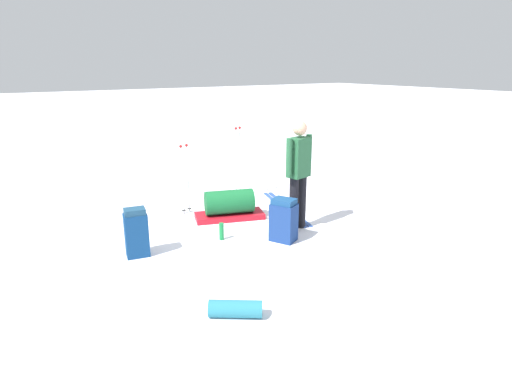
# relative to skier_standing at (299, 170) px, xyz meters

# --- Properties ---
(ground_plane) EXTENTS (80.00, 80.00, 0.00)m
(ground_plane) POSITION_rel_skier_standing_xyz_m (0.72, -0.09, -0.95)
(ground_plane) COLOR white
(skier_standing) EXTENTS (0.56, 0.29, 1.70)m
(skier_standing) POSITION_rel_skier_standing_xyz_m (0.00, 0.00, 0.00)
(skier_standing) COLOR black
(skier_standing) RESTS_ON ground_plane
(ski_pair_near) EXTENTS (0.70, 1.95, 0.05)m
(ski_pair_near) POSITION_rel_skier_standing_xyz_m (-0.44, -0.89, -0.94)
(ski_pair_near) COLOR #2E52A4
(ski_pair_near) RESTS_ON ground_plane
(backpack_large_dark) EXTENTS (0.40, 0.44, 0.64)m
(backpack_large_dark) POSITION_rel_skier_standing_xyz_m (0.47, 0.26, -0.64)
(backpack_large_dark) COLOR navy
(backpack_large_dark) RESTS_ON ground_plane
(backpack_bright) EXTENTS (0.34, 0.28, 0.67)m
(backpack_bright) POSITION_rel_skier_standing_xyz_m (2.43, -0.40, -0.62)
(backpack_bright) COLOR navy
(backpack_bright) RESTS_ON ground_plane
(ski_poles_planted_near) EXTENTS (0.19, 0.11, 1.21)m
(ski_poles_planted_near) POSITION_rel_skier_standing_xyz_m (1.14, -1.66, -0.28)
(ski_poles_planted_near) COLOR #B1BABE
(ski_poles_planted_near) RESTS_ON ground_plane
(ski_poles_planted_far) EXTENTS (0.17, 0.10, 1.37)m
(ski_poles_planted_far) POSITION_rel_skier_standing_xyz_m (-0.12, -2.00, -0.20)
(ski_poles_planted_far) COLOR #B0BABB
(ski_poles_planted_far) RESTS_ON ground_plane
(gear_sled) EXTENTS (1.23, 0.79, 0.49)m
(gear_sled) POSITION_rel_skier_standing_xyz_m (0.65, -1.00, -0.73)
(gear_sled) COLOR red
(gear_sled) RESTS_ON ground_plane
(sleeping_mat_rolled) EXTENTS (0.55, 0.46, 0.18)m
(sleeping_mat_rolled) POSITION_rel_skier_standing_xyz_m (2.08, 1.60, -0.86)
(sleeping_mat_rolled) COLOR teal
(sleeping_mat_rolled) RESTS_ON ground_plane
(thermos_bottle) EXTENTS (0.07, 0.07, 0.26)m
(thermos_bottle) POSITION_rel_skier_standing_xyz_m (1.21, -0.26, -0.82)
(thermos_bottle) COLOR #177C39
(thermos_bottle) RESTS_ON ground_plane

